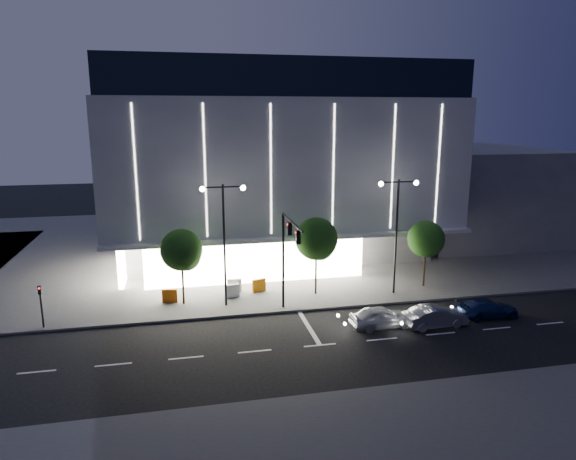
{
  "coord_description": "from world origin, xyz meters",
  "views": [
    {
      "loc": [
        -5.88,
        -29.3,
        13.72
      ],
      "look_at": [
        2.1,
        8.33,
        5.0
      ],
      "focal_mm": 32.0,
      "sensor_mm": 36.0,
      "label": 1
    }
  ],
  "objects_px": {
    "tree_right": "(426,241)",
    "car_lead": "(381,317)",
    "barrier_b": "(232,291)",
    "barrier_d": "(234,285)",
    "tree_left": "(182,252)",
    "tree_mid": "(317,241)",
    "traffic_mast": "(287,246)",
    "street_lamp_west": "(224,227)",
    "barrier_c": "(259,285)",
    "car_second": "(435,317)",
    "barrier_a": "(170,296)",
    "street_lamp_east": "(397,219)",
    "ped_signal_far": "(41,302)",
    "car_third": "(488,308)"
  },
  "relations": [
    {
      "from": "car_lead",
      "to": "ped_signal_far",
      "type": "bearing_deg",
      "value": 76.43
    },
    {
      "from": "tree_left",
      "to": "barrier_b",
      "type": "xyz_separation_m",
      "value": [
        3.59,
        0.56,
        -3.38
      ]
    },
    {
      "from": "street_lamp_east",
      "to": "car_second",
      "type": "xyz_separation_m",
      "value": [
        0.17,
        -6.36,
        -5.26
      ]
    },
    {
      "from": "car_third",
      "to": "barrier_c",
      "type": "height_order",
      "value": "car_third"
    },
    {
      "from": "street_lamp_west",
      "to": "traffic_mast",
      "type": "bearing_deg",
      "value": -33.65
    },
    {
      "from": "street_lamp_west",
      "to": "barrier_c",
      "type": "relative_size",
      "value": 8.18
    },
    {
      "from": "street_lamp_east",
      "to": "car_lead",
      "type": "height_order",
      "value": "street_lamp_east"
    },
    {
      "from": "street_lamp_west",
      "to": "tree_left",
      "type": "bearing_deg",
      "value": 161.06
    },
    {
      "from": "barrier_b",
      "to": "barrier_d",
      "type": "distance_m",
      "value": 1.3
    },
    {
      "from": "traffic_mast",
      "to": "tree_mid",
      "type": "distance_m",
      "value": 4.82
    },
    {
      "from": "ped_signal_far",
      "to": "barrier_a",
      "type": "relative_size",
      "value": 2.73
    },
    {
      "from": "tree_left",
      "to": "tree_right",
      "type": "distance_m",
      "value": 19.0
    },
    {
      "from": "tree_left",
      "to": "tree_mid",
      "type": "bearing_deg",
      "value": 0.0
    },
    {
      "from": "tree_mid",
      "to": "barrier_a",
      "type": "distance_m",
      "value": 11.63
    },
    {
      "from": "tree_right",
      "to": "car_lead",
      "type": "distance_m",
      "value": 9.82
    },
    {
      "from": "tree_mid",
      "to": "car_second",
      "type": "distance_m",
      "value": 10.26
    },
    {
      "from": "barrier_d",
      "to": "barrier_c",
      "type": "bearing_deg",
      "value": -7.52
    },
    {
      "from": "car_second",
      "to": "barrier_a",
      "type": "height_order",
      "value": "car_second"
    },
    {
      "from": "tree_left",
      "to": "barrier_b",
      "type": "height_order",
      "value": "tree_left"
    },
    {
      "from": "ped_signal_far",
      "to": "barrier_d",
      "type": "xyz_separation_m",
      "value": [
        12.92,
        4.35,
        -1.24
      ]
    },
    {
      "from": "street_lamp_west",
      "to": "tree_left",
      "type": "relative_size",
      "value": 1.57
    },
    {
      "from": "tree_left",
      "to": "barrier_a",
      "type": "height_order",
      "value": "tree_left"
    },
    {
      "from": "tree_right",
      "to": "barrier_c",
      "type": "xyz_separation_m",
      "value": [
        -13.23,
        1.42,
        -3.23
      ]
    },
    {
      "from": "barrier_d",
      "to": "barrier_a",
      "type": "bearing_deg",
      "value": -159.38
    },
    {
      "from": "car_third",
      "to": "ped_signal_far",
      "type": "bearing_deg",
      "value": 83.2
    },
    {
      "from": "traffic_mast",
      "to": "street_lamp_east",
      "type": "relative_size",
      "value": 0.79
    },
    {
      "from": "barrier_c",
      "to": "barrier_d",
      "type": "xyz_separation_m",
      "value": [
        -1.87,
        0.41,
        0.0
      ]
    },
    {
      "from": "barrier_a",
      "to": "barrier_d",
      "type": "height_order",
      "value": "same"
    },
    {
      "from": "ped_signal_far",
      "to": "car_lead",
      "type": "bearing_deg",
      "value": -11.06
    },
    {
      "from": "street_lamp_east",
      "to": "car_lead",
      "type": "distance_m",
      "value": 8.46
    },
    {
      "from": "car_third",
      "to": "barrier_a",
      "type": "xyz_separation_m",
      "value": [
        -21.5,
        7.06,
        0.03
      ]
    },
    {
      "from": "street_lamp_east",
      "to": "tree_left",
      "type": "bearing_deg",
      "value": 176.35
    },
    {
      "from": "street_lamp_west",
      "to": "barrier_b",
      "type": "bearing_deg",
      "value": 68.62
    },
    {
      "from": "tree_left",
      "to": "tree_mid",
      "type": "relative_size",
      "value": 0.93
    },
    {
      "from": "barrier_c",
      "to": "street_lamp_west",
      "type": "bearing_deg",
      "value": -156.03
    },
    {
      "from": "ped_signal_far",
      "to": "tree_right",
      "type": "height_order",
      "value": "tree_right"
    },
    {
      "from": "street_lamp_west",
      "to": "barrier_d",
      "type": "bearing_deg",
      "value": 72.06
    },
    {
      "from": "traffic_mast",
      "to": "barrier_d",
      "type": "distance_m",
      "value": 7.68
    },
    {
      "from": "car_lead",
      "to": "barrier_c",
      "type": "relative_size",
      "value": 3.81
    },
    {
      "from": "barrier_a",
      "to": "barrier_b",
      "type": "xyz_separation_m",
      "value": [
        4.62,
        0.12,
        0.0
      ]
    },
    {
      "from": "traffic_mast",
      "to": "barrier_d",
      "type": "relative_size",
      "value": 6.43
    },
    {
      "from": "traffic_mast",
      "to": "barrier_b",
      "type": "xyz_separation_m",
      "value": [
        -3.38,
        4.24,
        -4.38
      ]
    },
    {
      "from": "tree_mid",
      "to": "barrier_a",
      "type": "relative_size",
      "value": 5.59
    },
    {
      "from": "tree_mid",
      "to": "car_lead",
      "type": "xyz_separation_m",
      "value": [
        2.62,
        -6.75,
        -3.62
      ]
    },
    {
      "from": "barrier_a",
      "to": "barrier_c",
      "type": "relative_size",
      "value": 1.0
    },
    {
      "from": "tree_left",
      "to": "tree_right",
      "type": "relative_size",
      "value": 1.04
    },
    {
      "from": "traffic_mast",
      "to": "tree_left",
      "type": "bearing_deg",
      "value": 152.16
    },
    {
      "from": "tree_left",
      "to": "tree_right",
      "type": "xyz_separation_m",
      "value": [
        19.0,
        -0.0,
        -0.15
      ]
    },
    {
      "from": "street_lamp_east",
      "to": "car_third",
      "type": "bearing_deg",
      "value": -51.22
    },
    {
      "from": "street_lamp_east",
      "to": "tree_mid",
      "type": "bearing_deg",
      "value": 170.31
    }
  ]
}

